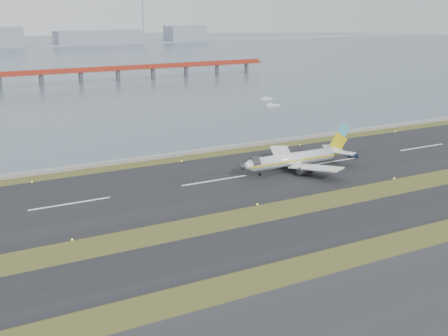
{
  "coord_description": "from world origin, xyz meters",
  "views": [
    {
      "loc": [
        -68.24,
        -101.89,
        46.8
      ],
      "look_at": [
        -1.42,
        22.0,
        5.95
      ],
      "focal_mm": 45.0,
      "sensor_mm": 36.0,
      "label": 1
    }
  ],
  "objects": [
    {
      "name": "ground",
      "position": [
        0.0,
        0.0,
        0.0
      ],
      "size": [
        1000.0,
        1000.0,
        0.0
      ],
      "primitive_type": "plane",
      "color": "#3E4A1A",
      "rests_on": "ground"
    },
    {
      "name": "workboat_far",
      "position": [
        86.95,
        140.36,
        0.6
      ],
      "size": [
        8.24,
        5.01,
        1.91
      ],
      "rotation": [
        0.0,
        0.0,
        0.35
      ],
      "color": "silver",
      "rests_on": "ground"
    },
    {
      "name": "runway_strip",
      "position": [
        0.0,
        30.0,
        0.05
      ],
      "size": [
        1000.0,
        45.0,
        0.1
      ],
      "primitive_type": "cube",
      "color": "black",
      "rests_on": "ground"
    },
    {
      "name": "red_pier",
      "position": [
        20.0,
        250.0,
        7.28
      ],
      "size": [
        260.0,
        5.0,
        10.2
      ],
      "color": "#A22E1B",
      "rests_on": "ground"
    },
    {
      "name": "workboat_near",
      "position": [
        79.49,
        123.22,
        0.54
      ],
      "size": [
        7.3,
        3.11,
        1.72
      ],
      "rotation": [
        0.0,
        0.0,
        -0.13
      ],
      "color": "silver",
      "rests_on": "ground"
    },
    {
      "name": "bay_water",
      "position": [
        0.0,
        460.0,
        0.0
      ],
      "size": [
        1400.0,
        800.0,
        1.3
      ],
      "primitive_type": "cube",
      "color": "#495A69",
      "rests_on": "ground"
    },
    {
      "name": "seawall",
      "position": [
        0.0,
        60.0,
        0.5
      ],
      "size": [
        1000.0,
        2.5,
        1.0
      ],
      "primitive_type": "cube",
      "color": "gray",
      "rests_on": "ground"
    },
    {
      "name": "taxiway_strip",
      "position": [
        0.0,
        -12.0,
        0.05
      ],
      "size": [
        1000.0,
        18.0,
        0.1
      ],
      "primitive_type": "cube",
      "color": "black",
      "rests_on": "ground"
    },
    {
      "name": "pushback_tug",
      "position": [
        50.2,
        30.91,
        0.91
      ],
      "size": [
        3.12,
        2.07,
        1.88
      ],
      "rotation": [
        0.0,
        0.0,
        -0.13
      ],
      "color": "#121C32",
      "rests_on": "ground"
    },
    {
      "name": "airliner",
      "position": [
        26.04,
        28.07,
        3.46
      ],
      "size": [
        38.52,
        32.89,
        12.8
      ],
      "color": "white",
      "rests_on": "ground"
    }
  ]
}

